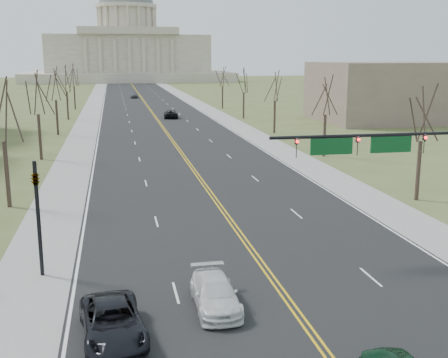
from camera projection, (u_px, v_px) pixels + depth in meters
name	position (u px, v px, depth m)	size (l,w,h in m)	color
road	(148.00, 107.00, 123.54)	(20.00, 380.00, 0.01)	black
cross_road	(303.00, 321.00, 23.87)	(120.00, 14.00, 0.01)	black
sidewalk_left	(93.00, 108.00, 121.28)	(4.00, 380.00, 0.03)	gray
sidewalk_right	(202.00, 106.00, 125.80)	(4.00, 380.00, 0.03)	gray
center_line	(148.00, 107.00, 123.54)	(0.42, 380.00, 0.01)	gold
edge_line_left	(103.00, 108.00, 121.69)	(0.15, 380.00, 0.01)	silver
edge_line_right	(192.00, 106.00, 125.39)	(0.15, 380.00, 0.01)	silver
capitol	(128.00, 49.00, 254.58)	(90.00, 60.00, 50.00)	beige
signal_mast	(390.00, 153.00, 31.23)	(12.12, 0.44, 7.20)	black
signal_left	(37.00, 206.00, 28.10)	(0.32, 0.36, 6.00)	black
tree_r_0	(422.00, 117.00, 42.64)	(3.74, 3.74, 8.50)	#31231D
tree_l_0	(2.00, 114.00, 40.55)	(3.96, 3.96, 9.00)	#31231D
tree_r_1	(326.00, 98.00, 61.81)	(3.74, 3.74, 8.50)	#31231D
tree_l_1	(37.00, 95.00, 59.72)	(3.96, 3.96, 9.00)	#31231D
tree_r_2	(275.00, 88.00, 80.98)	(3.74, 3.74, 8.50)	#31231D
tree_l_2	(55.00, 86.00, 78.88)	(3.96, 3.96, 9.00)	#31231D
tree_r_3	(244.00, 82.00, 100.14)	(3.74, 3.74, 8.50)	#31231D
tree_l_3	(66.00, 80.00, 98.05)	(3.96, 3.96, 9.00)	#31231D
tree_r_4	(222.00, 78.00, 119.31)	(3.74, 3.74, 8.50)	#31231D
tree_l_4	(73.00, 76.00, 117.22)	(3.96, 3.96, 9.00)	#31231D
bldg_right_mass	(391.00, 92.00, 97.42)	(25.00, 20.00, 10.00)	#6E5F4E
car_sb_outer_lead	(113.00, 322.00, 22.27)	(2.38, 5.15, 1.43)	black
car_sb_inner_second	(215.00, 293.00, 25.05)	(1.89, 4.65, 1.35)	silver
car_far_nb	(171.00, 114.00, 102.10)	(2.43, 5.27, 1.46)	black
car_far_sb	(134.00, 95.00, 150.78)	(1.94, 4.81, 1.64)	#55585D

